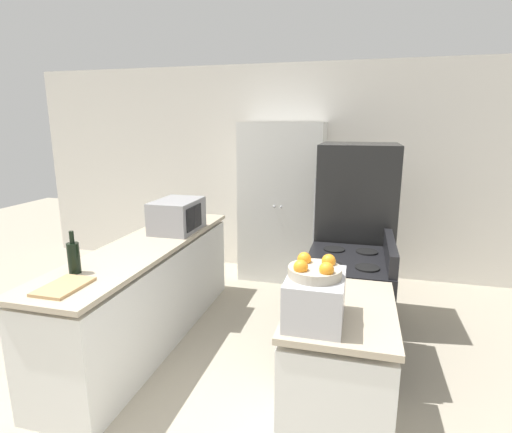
% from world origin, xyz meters
% --- Properties ---
extents(wall_back, '(7.00, 0.06, 2.60)m').
position_xyz_m(wall_back, '(0.00, 3.43, 1.30)').
color(wall_back, silver).
rests_on(wall_back, ground_plane).
extents(counter_left, '(0.60, 2.46, 0.88)m').
position_xyz_m(counter_left, '(-0.84, 1.33, 0.43)').
color(counter_left, silver).
rests_on(counter_left, ground_plane).
extents(counter_right, '(0.60, 0.87, 0.88)m').
position_xyz_m(counter_right, '(0.84, 0.54, 0.43)').
color(counter_right, silver).
rests_on(counter_right, ground_plane).
extents(pantry_cabinet, '(0.98, 0.56, 1.90)m').
position_xyz_m(pantry_cabinet, '(0.00, 3.11, 0.95)').
color(pantry_cabinet, silver).
rests_on(pantry_cabinet, ground_plane).
extents(stove, '(0.66, 0.78, 1.04)m').
position_xyz_m(stove, '(0.86, 1.38, 0.45)').
color(stove, black).
rests_on(stove, ground_plane).
extents(refrigerator, '(0.72, 0.73, 1.71)m').
position_xyz_m(refrigerator, '(0.89, 2.18, 0.85)').
color(refrigerator, black).
rests_on(refrigerator, ground_plane).
extents(microwave, '(0.38, 0.54, 0.30)m').
position_xyz_m(microwave, '(-0.76, 1.81, 1.03)').
color(microwave, '#939399').
rests_on(microwave, counter_left).
extents(wine_bottle, '(0.08, 0.08, 0.30)m').
position_xyz_m(wine_bottle, '(-0.95, 0.60, 0.99)').
color(wine_bottle, black).
rests_on(wine_bottle, counter_left).
extents(toaster_oven, '(0.30, 0.39, 0.24)m').
position_xyz_m(toaster_oven, '(0.72, 0.34, 1.00)').
color(toaster_oven, '#B2B2B7').
rests_on(toaster_oven, counter_right).
extents(fruit_bowl, '(0.27, 0.27, 0.10)m').
position_xyz_m(fruit_bowl, '(0.71, 0.33, 1.16)').
color(fruit_bowl, '#B2A893').
rests_on(fruit_bowl, toaster_oven).
extents(cutting_board, '(0.23, 0.34, 0.02)m').
position_xyz_m(cutting_board, '(-0.84, 0.36, 0.89)').
color(cutting_board, tan).
rests_on(cutting_board, counter_left).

